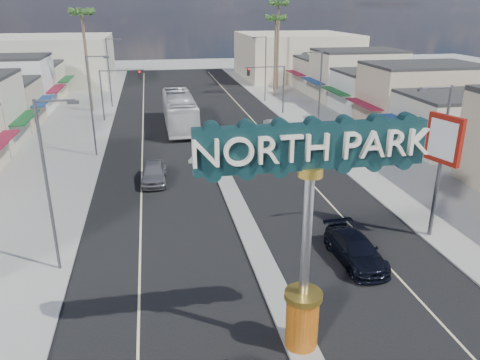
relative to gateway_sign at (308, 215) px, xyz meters
name	(u,v)px	position (x,y,z in m)	size (l,w,h in m)	color
ground	(211,150)	(0.00, 28.02, -5.93)	(160.00, 160.00, 0.00)	gray
road	(211,150)	(0.00, 28.02, -5.92)	(20.00, 120.00, 0.01)	black
median_island	(244,220)	(0.00, 12.02, -5.85)	(1.30, 30.00, 0.16)	gray
sidewalk_left	(58,158)	(-14.00, 28.02, -5.87)	(8.00, 120.00, 0.12)	gray
sidewalk_right	(349,142)	(14.00, 28.02, -5.87)	(8.00, 120.00, 0.12)	gray
storefront_row_right	(384,88)	(24.00, 41.02, -2.93)	(12.00, 42.00, 6.00)	#B7B29E
backdrop_far_left	(51,60)	(-22.00, 73.02, -1.93)	(20.00, 20.00, 8.00)	#B7B29E
backdrop_far_right	(295,55)	(22.00, 73.02, -1.93)	(20.00, 20.00, 8.00)	beige
gateway_sign	(308,215)	(0.00, 0.00, 0.00)	(8.20, 1.50, 9.15)	#B72F0E
traffic_signal_left	(117,85)	(-9.18, 42.02, -1.65)	(5.09, 0.45, 6.00)	#47474C
traffic_signal_right	(270,80)	(9.18, 42.02, -1.65)	(5.09, 0.45, 6.00)	#47474C
streetlight_l_near	(50,180)	(-10.43, 8.02, -0.86)	(2.03, 0.22, 9.00)	#47474C
streetlight_l_mid	(93,101)	(-10.43, 28.02, -0.86)	(2.03, 0.22, 9.00)	#47474C
streetlight_l_far	(110,69)	(-10.43, 50.02, -0.86)	(2.03, 0.22, 9.00)	#47474C
streetlight_r_near	(438,155)	(10.43, 8.02, -0.86)	(2.03, 0.22, 9.00)	#47474C
streetlight_r_mid	(318,93)	(10.43, 28.02, -0.86)	(2.03, 0.22, 9.00)	#47474C
streetlight_r_far	(264,66)	(10.43, 50.02, -0.86)	(2.03, 0.22, 9.00)	#47474C
palm_left_far	(82,18)	(-13.00, 48.02, 5.57)	(2.60, 2.60, 13.10)	brown
palm_right_mid	(276,23)	(13.00, 54.02, 4.67)	(2.60, 2.60, 12.10)	brown
palm_right_far	(279,9)	(15.00, 60.02, 6.46)	(2.60, 2.60, 14.10)	brown
suv_right	(355,249)	(4.93, 5.97, -5.19)	(2.06, 5.06, 1.47)	black
car_parked_left	(154,173)	(-5.50, 20.24, -5.13)	(1.88, 4.68, 1.59)	slate
car_parked_right	(278,129)	(7.53, 31.40, -5.07)	(1.82, 5.21, 1.72)	silver
city_bus	(180,111)	(-2.32, 37.49, -4.05)	(3.16, 13.49, 3.76)	silver
bank_pylon_sign	(443,146)	(10.55, 7.89, -0.30)	(0.91, 2.26, 7.28)	#47474C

